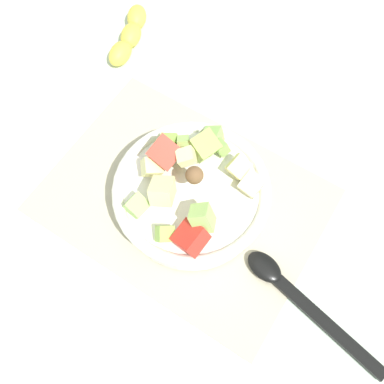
{
  "coord_description": "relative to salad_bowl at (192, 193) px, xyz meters",
  "views": [
    {
      "loc": [
        0.16,
        -0.23,
        0.63
      ],
      "look_at": [
        0.02,
        0.0,
        0.05
      ],
      "focal_mm": 41.04,
      "sensor_mm": 36.0,
      "label": 1
    }
  ],
  "objects": [
    {
      "name": "banana_whole",
      "position": [
        -0.28,
        0.22,
        -0.03
      ],
      "size": [
        0.08,
        0.15,
        0.04
      ],
      "color": "yellow",
      "rests_on": "ground_plane"
    },
    {
      "name": "salad_bowl",
      "position": [
        0.0,
        0.0,
        0.0
      ],
      "size": [
        0.23,
        0.23,
        0.12
      ],
      "color": "white",
      "rests_on": "placemat"
    },
    {
      "name": "placemat",
      "position": [
        -0.02,
        -0.0,
        -0.04
      ],
      "size": [
        0.42,
        0.31,
        0.01
      ],
      "primitive_type": "cube",
      "color": "#BCB299",
      "rests_on": "ground_plane"
    },
    {
      "name": "serving_spoon",
      "position": [
        0.2,
        -0.04,
        -0.03
      ],
      "size": [
        0.24,
        0.08,
        0.01
      ],
      "color": "black",
      "rests_on": "placemat"
    },
    {
      "name": "ground_plane",
      "position": [
        -0.02,
        -0.0,
        -0.04
      ],
      "size": [
        2.4,
        2.4,
        0.0
      ],
      "primitive_type": "plane",
      "color": "silver"
    }
  ]
}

